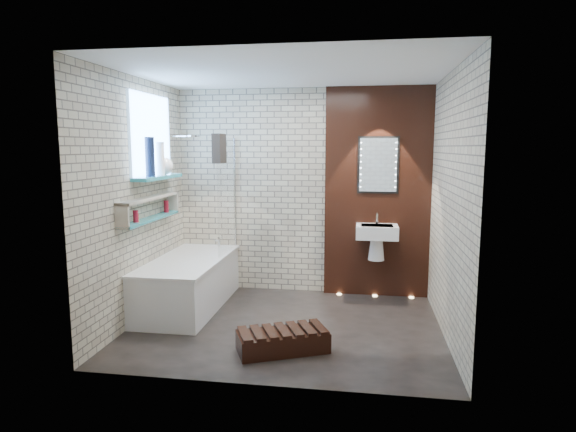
% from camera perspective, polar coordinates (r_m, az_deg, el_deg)
% --- Properties ---
extents(ground, '(3.20, 3.20, 0.00)m').
position_cam_1_polar(ground, '(5.25, -0.26, -12.75)').
color(ground, black).
rests_on(ground, ground).
extents(room_shell, '(3.24, 3.20, 2.60)m').
position_cam_1_polar(room_shell, '(4.94, -0.27, 1.48)').
color(room_shell, tan).
rests_on(room_shell, ground).
extents(walnut_panel, '(1.30, 0.06, 2.60)m').
position_cam_1_polar(walnut_panel, '(6.15, 10.42, 2.64)').
color(walnut_panel, black).
rests_on(walnut_panel, ground).
extents(clerestory_window, '(0.18, 1.00, 0.94)m').
position_cam_1_polar(clerestory_window, '(5.70, -15.62, 8.12)').
color(clerestory_window, '#7FADE0').
rests_on(clerestory_window, room_shell).
extents(display_niche, '(0.14, 1.30, 0.26)m').
position_cam_1_polar(display_niche, '(5.55, -15.82, 0.85)').
color(display_niche, teal).
rests_on(display_niche, room_shell).
extents(bathtub, '(0.79, 1.74, 0.70)m').
position_cam_1_polar(bathtub, '(5.88, -11.53, -7.65)').
color(bathtub, white).
rests_on(bathtub, ground).
extents(bath_screen, '(0.01, 0.78, 1.40)m').
position_cam_1_polar(bath_screen, '(6.00, -7.15, 2.39)').
color(bath_screen, white).
rests_on(bath_screen, bathtub).
extents(towel, '(0.10, 0.26, 0.34)m').
position_cam_1_polar(towel, '(5.69, -8.06, 7.82)').
color(towel, black).
rests_on(towel, bath_screen).
extents(shower_head, '(0.18, 0.18, 0.02)m').
position_cam_1_polar(shower_head, '(6.16, -11.01, 9.16)').
color(shower_head, silver).
rests_on(shower_head, room_shell).
extents(washbasin, '(0.50, 0.36, 0.58)m').
position_cam_1_polar(washbasin, '(6.02, 10.34, -2.38)').
color(washbasin, white).
rests_on(washbasin, walnut_panel).
extents(led_mirror, '(0.50, 0.02, 0.70)m').
position_cam_1_polar(led_mirror, '(6.09, 10.51, 5.89)').
color(led_mirror, black).
rests_on(led_mirror, walnut_panel).
extents(walnut_step, '(0.90, 0.67, 0.18)m').
position_cam_1_polar(walnut_step, '(4.63, -0.63, -14.47)').
color(walnut_step, black).
rests_on(walnut_step, ground).
extents(niche_bottles, '(0.06, 0.84, 0.14)m').
position_cam_1_polar(niche_bottles, '(5.56, -15.74, 0.50)').
color(niche_bottles, maroon).
rests_on(niche_bottles, display_niche).
extents(sill_vases, '(0.20, 0.52, 0.43)m').
position_cam_1_polar(sill_vases, '(5.70, -14.79, 6.11)').
color(sill_vases, '#121B34').
rests_on(sill_vases, clerestory_window).
extents(floor_uplights, '(0.96, 0.06, 0.01)m').
position_cam_1_polar(floor_uplights, '(6.33, 10.14, -9.17)').
color(floor_uplights, '#FFD899').
rests_on(floor_uplights, ground).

